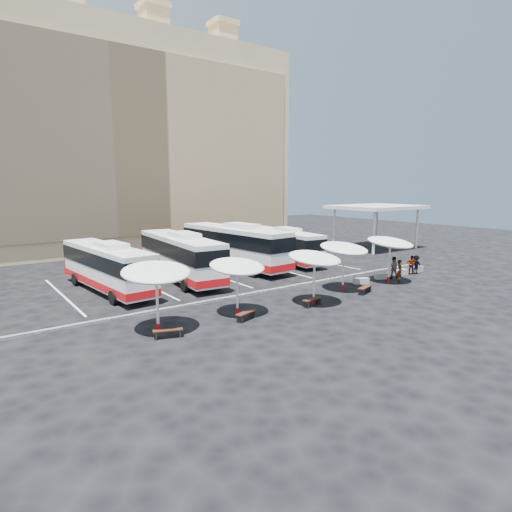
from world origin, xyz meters
TOP-DOWN VIEW (x-y plane):
  - ground at (0.00, 0.00)m, footprint 120.00×120.00m
  - sandstone_building at (0.00, 31.87)m, footprint 42.00×18.25m
  - service_canopy at (24.00, 10.00)m, footprint 10.00×8.00m
  - curb_divider at (0.00, 0.50)m, footprint 34.00×0.25m
  - bay_lines at (0.00, 8.00)m, footprint 24.15×12.00m
  - bus_0 at (-9.02, 7.49)m, footprint 3.44×11.66m
  - bus_1 at (-3.02, 7.93)m, footprint 3.65×12.60m
  - bus_2 at (3.24, 9.55)m, footprint 3.83×13.41m
  - bus_3 at (8.68, 9.20)m, footprint 3.50×11.34m
  - sunshade_0 at (-9.57, -2.79)m, footprint 4.14×4.18m
  - sunshade_1 at (-4.53, -2.74)m, footprint 3.34×3.38m
  - sunshade_2 at (0.71, -3.77)m, footprint 3.99×4.03m
  - sunshade_3 at (5.04, -2.28)m, footprint 3.75×3.79m
  - sunshade_4 at (9.92, -2.61)m, footprint 4.27×4.30m
  - wood_bench_0 at (-9.61, -4.08)m, footprint 1.52×0.84m
  - wood_bench_1 at (-4.76, -3.99)m, footprint 1.61×0.89m
  - wood_bench_2 at (0.30, -4.09)m, footprint 1.63×0.66m
  - wood_bench_3 at (5.49, -3.96)m, footprint 1.65×0.88m
  - conc_bench_0 at (7.63, -1.80)m, footprint 1.27×0.87m
  - conc_bench_1 at (10.38, -1.64)m, footprint 1.27×0.86m
  - conc_bench_2 at (12.95, -1.58)m, footprint 1.34×0.61m
  - conc_bench_3 at (15.18, -1.66)m, footprint 1.33×0.45m
  - passenger_0 at (10.22, -3.42)m, footprint 0.80×0.79m
  - passenger_1 at (11.26, -2.06)m, footprint 1.11×1.12m
  - passenger_2 at (13.93, -1.92)m, footprint 1.02×0.87m
  - passenger_3 at (14.31, -2.12)m, footprint 1.17×0.84m

SIDE VIEW (x-z plane):
  - ground at x=0.00m, z-range 0.00..0.00m
  - bay_lines at x=0.00m, z-range 0.00..0.01m
  - curb_divider at x=0.00m, z-range 0.00..0.15m
  - conc_bench_1 at x=10.38m, z-range 0.00..0.45m
  - conc_bench_0 at x=7.63m, z-range 0.00..0.45m
  - conc_bench_2 at x=12.95m, z-range 0.00..0.49m
  - conc_bench_3 at x=15.18m, z-range 0.00..0.50m
  - wood_bench_0 at x=-9.61m, z-range 0.12..0.57m
  - wood_bench_1 at x=-4.76m, z-range 0.13..0.60m
  - wood_bench_2 at x=0.30m, z-range 0.13..0.61m
  - wood_bench_3 at x=5.49m, z-range 0.13..0.62m
  - passenger_3 at x=14.31m, z-range 0.00..1.64m
  - passenger_2 at x=13.93m, z-range 0.00..1.64m
  - passenger_1 at x=11.26m, z-range 0.00..1.82m
  - passenger_0 at x=10.22m, z-range 0.00..1.87m
  - bus_3 at x=8.68m, z-range 0.04..3.58m
  - bus_0 at x=-9.02m, z-range 0.04..3.69m
  - bus_1 at x=-3.02m, z-range 0.04..3.99m
  - bus_2 at x=3.24m, z-range 0.05..4.24m
  - sunshade_1 at x=-4.53m, z-range 1.19..4.58m
  - sunshade_2 at x=0.71m, z-range 1.23..4.75m
  - sunshade_3 at x=5.04m, z-range 1.26..4.86m
  - sunshade_4 at x=9.92m, z-range 1.29..4.99m
  - sunshade_0 at x=-9.57m, z-range 1.30..5.01m
  - service_canopy at x=24.00m, z-range 2.27..7.47m
  - sandstone_building at x=0.00m, z-range -2.17..27.43m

